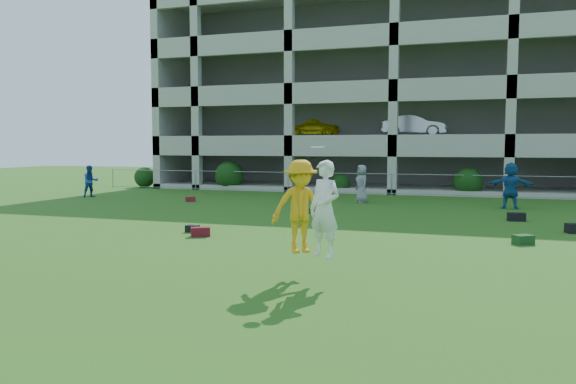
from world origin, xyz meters
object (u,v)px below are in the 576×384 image
(frisbee_contest, at_px, (307,207))
(bystander_a, at_px, (91,181))
(parking_garage, at_px, (410,97))
(crate_d, at_px, (572,228))
(bystander_c, at_px, (362,184))
(bystander_d, at_px, (511,186))

(frisbee_contest, bearing_deg, bystander_a, 138.94)
(frisbee_contest, xyz_separation_m, parking_garage, (-1.06, 28.85, 4.54))
(parking_garage, bearing_deg, bystander_a, -134.75)
(crate_d, bearing_deg, bystander_a, 165.80)
(bystander_c, height_order, crate_d, bystander_c)
(bystander_a, distance_m, frisbee_contest, 21.12)
(crate_d, height_order, frisbee_contest, frisbee_contest)
(bystander_a, bearing_deg, bystander_d, -52.44)
(bystander_d, height_order, parking_garage, parking_garage)
(bystander_a, xyz_separation_m, bystander_d, (20.64, 1.00, 0.16))
(bystander_c, distance_m, bystander_d, 6.57)
(bystander_a, bearing_deg, frisbee_contest, -96.29)
(bystander_c, relative_size, bystander_d, 0.90)
(bystander_c, height_order, parking_garage, parking_garage)
(bystander_d, relative_size, parking_garage, 0.07)
(bystander_c, bearing_deg, bystander_a, -117.09)
(bystander_a, height_order, crate_d, bystander_a)
(bystander_c, bearing_deg, bystander_d, 50.74)
(crate_d, distance_m, frisbee_contest, 10.40)
(bystander_a, distance_m, bystander_d, 20.67)
(bystander_c, distance_m, crate_d, 10.78)
(bystander_d, bearing_deg, bystander_c, -2.45)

